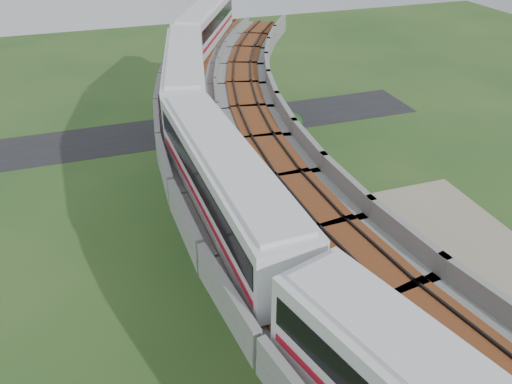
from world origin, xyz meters
TOP-DOWN VIEW (x-y plane):
  - ground at (0.00, 0.00)m, footprint 160.00×160.00m
  - dirt_lot at (14.00, -2.00)m, footprint 18.00×26.00m
  - asphalt_road at (0.00, 30.00)m, footprint 60.00×8.00m
  - viaduct at (3.84, 0.00)m, footprint 19.58×73.98m
  - metro_train at (0.49, 4.11)m, footprint 12.58×61.18m
  - fence at (9.75, 0.00)m, footprint 3.87×38.73m
  - tree_0 at (12.42, 24.24)m, footprint 2.64×2.64m
  - tree_1 at (9.41, 16.49)m, footprint 3.07×3.07m
  - tree_2 at (7.77, 8.55)m, footprint 1.83×1.83m
  - tree_3 at (6.44, -2.47)m, footprint 2.97×2.97m
  - car_white at (13.00, -6.27)m, footprint 3.32×3.60m
  - car_red at (13.13, -0.36)m, footprint 4.23×2.62m
  - car_dark at (11.12, 2.30)m, footprint 3.62×1.49m

SIDE VIEW (x-z plane):
  - ground at x=0.00m, z-range 0.00..0.00m
  - asphalt_road at x=0.00m, z-range 0.00..0.03m
  - dirt_lot at x=14.00m, z-range 0.00..0.04m
  - car_dark at x=11.12m, z-range 0.04..1.09m
  - car_white at x=13.00m, z-range 0.04..1.24m
  - car_red at x=13.13m, z-range 0.04..1.36m
  - fence at x=9.75m, z-range 0.00..1.50m
  - tree_0 at x=12.42m, z-range 0.32..3.21m
  - tree_3 at x=6.44m, z-range 0.38..3.68m
  - tree_2 at x=7.77m, z-range 0.68..3.62m
  - tree_1 at x=9.41m, z-range 0.46..3.98m
  - viaduct at x=3.84m, z-range 3.35..14.75m
  - metro_train at x=0.49m, z-range 10.49..14.13m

